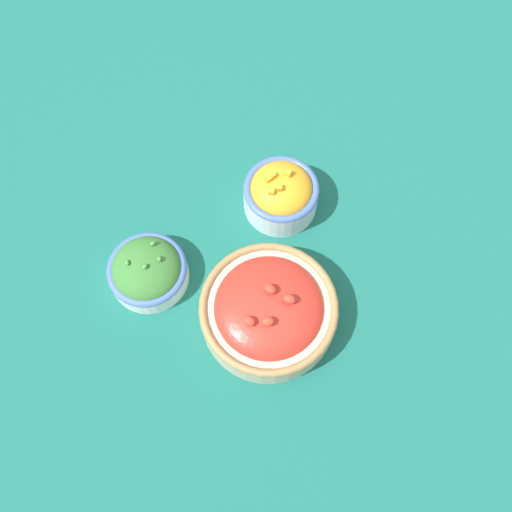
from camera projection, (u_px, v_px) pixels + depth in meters
The scene contains 4 objects.
ground_plane at pixel (256, 263), 0.88m from camera, with size 3.00×3.00×0.00m, color #196056.
bowl_squash at pixel (281, 193), 0.88m from camera, with size 0.12×0.12×0.09m.
bowl_broccoli at pixel (148, 271), 0.85m from camera, with size 0.12×0.12×0.07m.
bowl_cherry_tomatoes at pixel (269, 310), 0.81m from camera, with size 0.20×0.20×0.09m.
Camera 1 is at (-0.32, 0.09, 0.82)m, focal length 40.00 mm.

